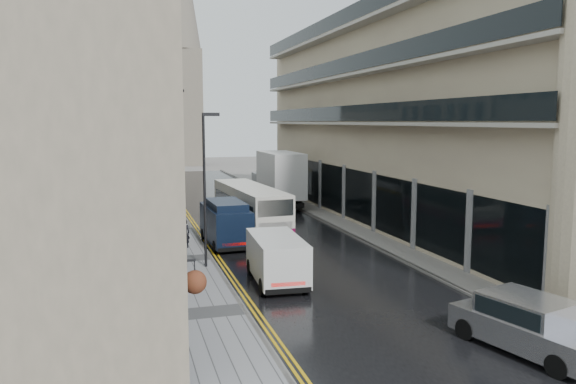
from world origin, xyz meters
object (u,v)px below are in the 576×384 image
cream_bus (246,216)px  white_lorry (270,182)px  silver_hatchback (559,348)px  white_van (263,270)px  navy_van (215,228)px  pedestrian (185,234)px  tree_far (69,132)px  tree_near (36,122)px  lamp_post_far (172,153)px  lamp_post_near (205,191)px

cream_bus → white_lorry: white_lorry is taller
silver_hatchback → white_van: white_van is taller
silver_hatchback → white_van: (-5.93, 9.40, 0.18)m
white_van → navy_van: size_ratio=0.90×
navy_van → pedestrian: bearing=140.0°
white_lorry → navy_van: (-6.35, -12.90, -0.94)m
tree_far → white_lorry: (14.46, 0.35, -3.96)m
tree_far → white_van: 22.80m
tree_far → silver_hatchback: (14.71, -29.80, -5.35)m
tree_near → white_lorry: (14.76, 13.35, -4.68)m
silver_hatchback → pedestrian: silver_hatchback is taller
navy_van → lamp_post_far: size_ratio=0.57×
tree_near → white_lorry: tree_near is taller
pedestrian → lamp_post_far: (0.38, 11.20, 3.74)m
tree_near → tree_far: 13.02m
lamp_post_far → pedestrian: bearing=-75.0°
tree_near → tree_far: size_ratio=1.11×
cream_bus → lamp_post_near: bearing=-122.1°
pedestrian → tree_near: bearing=7.2°
white_van → tree_far: bearing=116.9°
tree_near → tree_far: bearing=88.7°
white_lorry → cream_bus: bearing=-111.7°
lamp_post_far → silver_hatchback: bearing=-58.5°
tree_far → lamp_post_far: (7.00, -0.19, -1.58)m
silver_hatchback → white_van: 11.12m
lamp_post_near → lamp_post_far: (-0.17, 15.47, 0.93)m
lamp_post_far → white_van: bearing=-68.1°
pedestrian → white_lorry: bearing=-129.7°
tree_near → lamp_post_near: 8.56m
navy_van → white_van: bearing=-87.1°
tree_far → lamp_post_near: tree_far is taller
tree_near → navy_van: 10.12m
tree_far → pedestrian: bearing=-59.8°
tree_near → cream_bus: 12.50m
tree_near → lamp_post_far: tree_near is taller
white_lorry → silver_hatchback: 30.18m
tree_far → navy_van: bearing=-57.1°
white_van → lamp_post_far: (-1.77, 20.21, 3.59)m
white_van → lamp_post_far: 20.60m
tree_far → cream_bus: 15.00m
tree_near → lamp_post_near: (7.46, -2.66, -3.22)m
white_van → lamp_post_near: (-1.61, 4.73, 2.66)m
cream_bus → lamp_post_far: bearing=106.1°
lamp_post_near → white_lorry: bearing=58.9°
tree_near → white_van: 13.10m
white_lorry → white_van: (-5.69, -20.75, -1.21)m
tree_far → pedestrian: (6.62, -11.39, -5.32)m
cream_bus → white_lorry: bearing=64.3°
cream_bus → lamp_post_far: size_ratio=1.13×
tree_near → cream_bus: tree_near is taller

